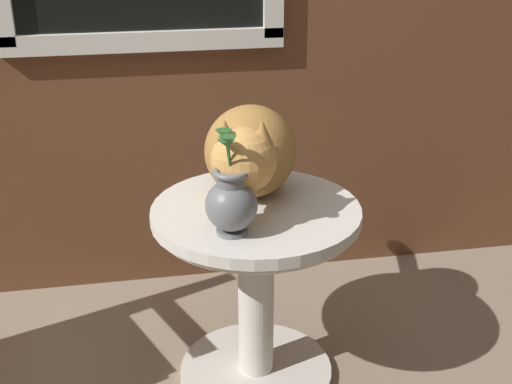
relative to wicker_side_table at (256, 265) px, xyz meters
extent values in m
cube|color=silver|center=(-0.28, 0.65, 0.56)|extent=(1.00, 0.03, 0.07)
cylinder|color=silver|center=(0.00, 0.00, -0.40)|extent=(0.49, 0.49, 0.03)
cylinder|color=silver|center=(0.00, 0.00, -0.11)|extent=(0.11, 0.11, 0.54)
cylinder|color=silver|center=(0.00, 0.00, 0.18)|extent=(0.62, 0.62, 0.03)
torus|color=silver|center=(0.00, 0.00, 0.15)|extent=(0.60, 0.60, 0.02)
ellipsoid|color=#AD7A3D|center=(0.00, 0.11, 0.33)|extent=(0.34, 0.36, 0.28)
sphere|color=#E2A356|center=(-0.05, -0.09, 0.38)|extent=(0.18, 0.18, 0.18)
cone|color=#AD7A3D|center=(-0.10, -0.07, 0.46)|extent=(0.06, 0.06, 0.06)
cone|color=#AD7A3D|center=(0.00, -0.10, 0.46)|extent=(0.06, 0.06, 0.06)
cylinder|color=#AD7A3D|center=(0.06, 0.31, 0.25)|extent=(0.13, 0.28, 0.06)
cylinder|color=slate|center=(-0.09, -0.15, 0.20)|extent=(0.08, 0.08, 0.01)
ellipsoid|color=slate|center=(-0.09, -0.15, 0.28)|extent=(0.14, 0.14, 0.14)
cylinder|color=slate|center=(-0.09, -0.15, 0.35)|extent=(0.08, 0.08, 0.04)
torus|color=slate|center=(-0.09, -0.15, 0.37)|extent=(0.10, 0.10, 0.02)
cylinder|color=#2D662D|center=(-0.10, -0.17, 0.43)|extent=(0.02, 0.06, 0.11)
cone|color=#2D662D|center=(-0.11, -0.20, 0.48)|extent=(0.04, 0.04, 0.02)
cylinder|color=#2D662D|center=(-0.10, -0.16, 0.42)|extent=(0.02, 0.02, 0.09)
cone|color=#2D662D|center=(-0.11, -0.16, 0.46)|extent=(0.04, 0.04, 0.02)
cylinder|color=#2D662D|center=(-0.10, -0.13, 0.42)|extent=(0.02, 0.05, 0.10)
cone|color=#2D662D|center=(-0.11, -0.11, 0.47)|extent=(0.04, 0.04, 0.02)
camera|label=1|loc=(-0.33, -1.79, 1.05)|focal=47.92mm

